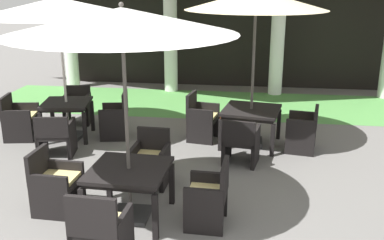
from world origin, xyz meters
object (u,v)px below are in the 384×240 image
(patio_umbrella_far_back, at_px, (122,22))
(patio_chair_far_back_east, at_px, (209,196))
(patio_chair_mid_left_east, at_px, (303,129))
(patio_umbrella_mid_right, at_px, (58,8))
(patio_table_mid_right, at_px, (67,107))
(patio_chair_far_back_south, at_px, (100,231))
(terracotta_urn, at_px, (214,118))
(patio_table_far_back, at_px, (129,174))
(patio_chair_far_back_west, at_px, (55,183))
(patio_chair_mid_right_east, at_px, (116,117))
(patio_table_mid_left, at_px, (251,113))
(patio_chair_far_back_north, at_px, (151,160))
(patio_chair_mid_left_south, at_px, (241,142))
(patio_chair_mid_right_west, at_px, (19,119))
(patio_chair_mid_left_west, at_px, (201,119))
(patio_chair_mid_right_south, at_px, (56,135))

(patio_umbrella_far_back, xyz_separation_m, patio_chair_far_back_east, (1.07, -0.04, -2.19))
(patio_chair_mid_left_east, relative_size, patio_umbrella_mid_right, 0.28)
(patio_table_mid_right, height_order, patio_chair_far_back_south, patio_chair_far_back_south)
(patio_umbrella_mid_right, height_order, terracotta_urn, patio_umbrella_mid_right)
(patio_table_far_back, bearing_deg, patio_chair_far_back_west, 177.69)
(patio_chair_mid_right_east, bearing_deg, patio_table_mid_left, -101.34)
(patio_umbrella_far_back, bearing_deg, patio_chair_far_back_north, 87.69)
(patio_chair_mid_left_south, relative_size, patio_table_far_back, 0.80)
(patio_table_mid_right, height_order, patio_table_far_back, patio_table_mid_right)
(patio_table_mid_right, height_order, patio_chair_mid_right_west, patio_chair_mid_right_west)
(patio_chair_mid_left_south, distance_m, patio_chair_mid_right_east, 2.74)
(patio_chair_mid_left_east, height_order, patio_chair_far_back_west, patio_chair_far_back_west)
(patio_table_mid_right, height_order, patio_chair_far_back_north, patio_chair_far_back_north)
(patio_chair_far_back_west, distance_m, patio_chair_far_back_east, 2.14)
(patio_umbrella_far_back, distance_m, patio_chair_far_back_west, 2.43)
(patio_table_mid_right, xyz_separation_m, patio_chair_far_back_east, (3.14, -2.96, -0.25))
(patio_table_mid_left, bearing_deg, patio_table_far_back, -117.63)
(patio_chair_mid_left_west, distance_m, patio_chair_mid_right_south, 2.78)
(patio_chair_mid_left_west, relative_size, terracotta_urn, 2.12)
(patio_umbrella_mid_right, distance_m, patio_chair_far_back_south, 4.96)
(patio_chair_mid_left_east, bearing_deg, patio_chair_far_back_south, 156.02)
(patio_umbrella_mid_right, bearing_deg, patio_chair_far_back_west, -70.75)
(patio_chair_mid_right_south, distance_m, patio_chair_far_back_south, 3.57)
(patio_chair_mid_right_south, height_order, patio_chair_far_back_south, patio_chair_far_back_south)
(patio_table_mid_right, bearing_deg, patio_chair_mid_left_west, 5.38)
(patio_table_mid_left, relative_size, patio_umbrella_mid_right, 0.40)
(patio_chair_far_back_east, bearing_deg, patio_chair_far_back_south, 135.05)
(patio_chair_mid_left_east, relative_size, patio_umbrella_far_back, 0.30)
(patio_chair_far_back_north, bearing_deg, patio_chair_far_back_east, 135.09)
(patio_chair_mid_left_west, relative_size, patio_chair_mid_left_south, 1.12)
(patio_chair_far_back_west, relative_size, patio_chair_far_back_east, 1.00)
(patio_chair_mid_right_west, bearing_deg, patio_chair_mid_left_west, 86.79)
(patio_chair_mid_right_west, height_order, patio_chair_far_back_south, patio_chair_far_back_south)
(patio_table_mid_left, height_order, patio_chair_far_back_south, patio_chair_far_back_south)
(patio_chair_mid_left_west, height_order, patio_table_mid_right, patio_chair_mid_left_west)
(patio_chair_mid_right_south, xyz_separation_m, patio_chair_far_back_east, (2.98, -2.02, 0.01))
(patio_chair_mid_left_east, bearing_deg, patio_umbrella_far_back, 147.67)
(patio_umbrella_mid_right, bearing_deg, patio_chair_mid_right_west, -170.25)
(patio_table_mid_left, bearing_deg, terracotta_urn, 126.84)
(patio_table_mid_left, bearing_deg, patio_table_mid_right, -178.61)
(patio_chair_mid_right_east, bearing_deg, patio_umbrella_far_back, -169.73)
(patio_umbrella_far_back, distance_m, patio_chair_far_back_north, 2.44)
(patio_table_mid_left, distance_m, patio_chair_mid_left_south, 1.01)
(patio_chair_mid_left_west, distance_m, terracotta_urn, 0.95)
(patio_chair_far_back_east, bearing_deg, terracotta_urn, 6.37)
(patio_chair_mid_right_south, bearing_deg, patio_table_mid_right, 90.00)
(patio_table_far_back, bearing_deg, patio_umbrella_mid_right, 125.36)
(patio_umbrella_mid_right, bearing_deg, patio_chair_far_back_north, -41.23)
(patio_table_mid_left, relative_size, patio_chair_mid_right_south, 1.50)
(patio_chair_far_back_east, bearing_deg, patio_chair_mid_right_west, 57.92)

